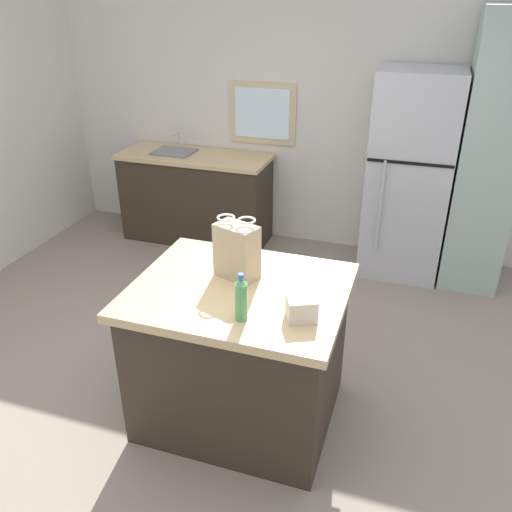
{
  "coord_description": "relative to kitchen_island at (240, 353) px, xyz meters",
  "views": [
    {
      "loc": [
        1.15,
        -2.45,
        2.4
      ],
      "look_at": [
        0.27,
        0.21,
        0.97
      ],
      "focal_mm": 36.83,
      "sensor_mm": 36.0,
      "label": 1
    }
  ],
  "objects": [
    {
      "name": "small_box",
      "position": [
        0.4,
        -0.19,
        0.51
      ],
      "size": [
        0.19,
        0.18,
        0.12
      ],
      "primitive_type": "cube",
      "rotation": [
        0.0,
        0.0,
        0.44
      ],
      "color": "beige",
      "rests_on": "kitchen_island"
    },
    {
      "name": "bottle",
      "position": [
        0.12,
        -0.29,
        0.57
      ],
      "size": [
        0.06,
        0.06,
        0.26
      ],
      "color": "#4C9956",
      "rests_on": "kitchen_island"
    },
    {
      "name": "back_wall",
      "position": [
        -0.27,
        2.69,
        0.87
      ],
      "size": [
        5.2,
        0.13,
        2.66
      ],
      "color": "silver",
      "rests_on": "ground"
    },
    {
      "name": "kitchen_island",
      "position": [
        0.0,
        0.0,
        0.0
      ],
      "size": [
        1.19,
        0.98,
        0.92
      ],
      "color": "#33281E",
      "rests_on": "ground"
    },
    {
      "name": "ground",
      "position": [
        -0.27,
        0.09,
        -0.46
      ],
      "size": [
        6.24,
        6.24,
        0.0
      ],
      "primitive_type": "plane",
      "color": "gray"
    },
    {
      "name": "tall_cabinet",
      "position": [
        1.39,
        2.28,
        0.69
      ],
      "size": [
        0.49,
        0.61,
        2.3
      ],
      "color": "#9EB2A8",
      "rests_on": "ground"
    },
    {
      "name": "shopping_bag",
      "position": [
        -0.05,
        0.12,
        0.62
      ],
      "size": [
        0.28,
        0.21,
        0.37
      ],
      "color": "tan",
      "rests_on": "kitchen_island"
    },
    {
      "name": "sink_counter",
      "position": [
        -1.33,
        2.32,
        0.01
      ],
      "size": [
        1.53,
        0.62,
        1.1
      ],
      "color": "#33281E",
      "rests_on": "ground"
    },
    {
      "name": "refrigerator",
      "position": [
        0.77,
        2.28,
        0.45
      ],
      "size": [
        0.7,
        0.68,
        1.82
      ],
      "color": "#B7B7BC",
      "rests_on": "ground"
    }
  ]
}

